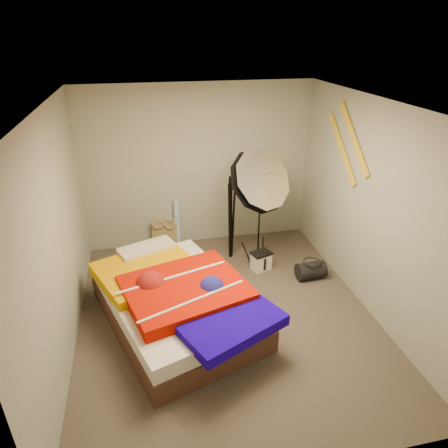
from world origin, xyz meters
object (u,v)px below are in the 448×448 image
object	(u,v)px
wrapping_roll	(177,223)
bed	(177,300)
duffel_bag	(311,270)
camera_tripod	(231,212)
tote_bag	(165,235)
photo_umbrella	(258,182)
camera_case	(261,261)

from	to	relation	value
wrapping_roll	bed	bearing A→B (deg)	-96.32
duffel_bag	camera_tripod	world-z (taller)	camera_tripod
tote_bag	duffel_bag	size ratio (longest dim) A/B	0.99
photo_umbrella	bed	bearing A→B (deg)	-142.50
camera_case	photo_umbrella	xyz separation A→B (m)	(-0.08, 0.05, 1.21)
camera_tripod	camera_case	bearing A→B (deg)	-52.18
duffel_bag	camera_tripod	distance (m)	1.41
camera_case	bed	distance (m)	1.59
photo_umbrella	camera_case	bearing A→B (deg)	-28.48
camera_case	bed	size ratio (longest dim) A/B	0.11
camera_case	photo_umbrella	world-z (taller)	photo_umbrella
camera_case	camera_tripod	distance (m)	0.84
wrapping_roll	camera_case	bearing A→B (deg)	-41.99
wrapping_roll	camera_tripod	xyz separation A→B (m)	(0.75, -0.54, 0.36)
wrapping_roll	camera_case	distance (m)	1.50
camera_tripod	duffel_bag	bearing A→B (deg)	-40.11
wrapping_roll	camera_tripod	size ratio (longest dim) A/B	0.59
tote_bag	camera_case	world-z (taller)	tote_bag
camera_case	photo_umbrella	bearing A→B (deg)	133.14
wrapping_roll	camera_case	world-z (taller)	wrapping_roll
wrapping_roll	bed	size ratio (longest dim) A/B	0.31
wrapping_roll	bed	distance (m)	1.89
tote_bag	wrapping_roll	distance (m)	0.27
duffel_bag	photo_umbrella	world-z (taller)	photo_umbrella
duffel_bag	camera_tripod	xyz separation A→B (m)	(-0.96, 0.81, 0.62)
wrapping_roll	camera_case	xyz separation A→B (m)	(1.10, -0.99, -0.25)
bed	wrapping_roll	bearing A→B (deg)	83.68
tote_bag	camera_case	distance (m)	1.63
camera_case	bed	xyz separation A→B (m)	(-1.31, -0.89, 0.17)
camera_tripod	bed	bearing A→B (deg)	-125.52
tote_bag	camera_case	bearing A→B (deg)	-23.62
wrapping_roll	photo_umbrella	distance (m)	1.69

